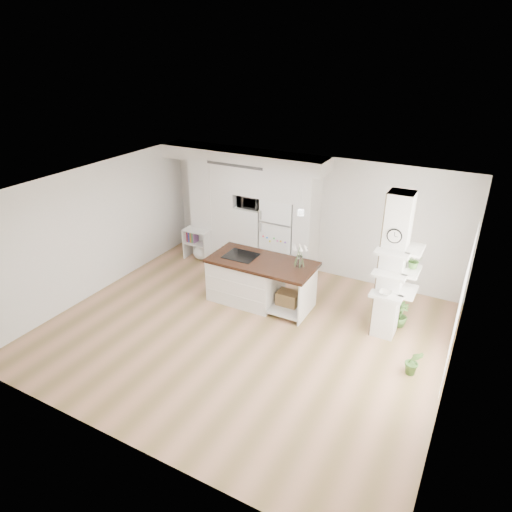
% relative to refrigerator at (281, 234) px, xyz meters
% --- Properties ---
extents(floor, '(7.00, 6.00, 0.01)m').
position_rel_refrigerator_xyz_m(floor, '(0.53, -2.68, -0.88)').
color(floor, tan).
rests_on(floor, ground).
extents(room, '(7.04, 6.04, 2.72)m').
position_rel_refrigerator_xyz_m(room, '(0.53, -2.68, 0.98)').
color(room, white).
rests_on(room, ground).
extents(cabinet_wall, '(4.00, 0.71, 2.70)m').
position_rel_refrigerator_xyz_m(cabinet_wall, '(-0.92, -0.01, 0.63)').
color(cabinet_wall, white).
rests_on(cabinet_wall, floor).
extents(refrigerator, '(0.78, 0.69, 1.75)m').
position_rel_refrigerator_xyz_m(refrigerator, '(0.00, 0.00, 0.00)').
color(refrigerator, white).
rests_on(refrigerator, floor).
extents(column, '(0.69, 0.90, 2.70)m').
position_rel_refrigerator_xyz_m(column, '(2.90, -1.55, 0.48)').
color(column, silver).
rests_on(column, floor).
extents(window, '(0.00, 2.40, 2.40)m').
position_rel_refrigerator_xyz_m(window, '(4.00, -2.38, 0.62)').
color(window, white).
rests_on(window, room).
extents(pendant_light, '(0.12, 0.12, 0.10)m').
position_rel_refrigerator_xyz_m(pendant_light, '(2.23, -2.53, 1.24)').
color(pendant_light, white).
rests_on(pendant_light, room).
extents(kitchen_island, '(2.13, 1.02, 1.53)m').
position_rel_refrigerator_xyz_m(kitchen_island, '(0.10, -1.59, -0.38)').
color(kitchen_island, white).
rests_on(kitchen_island, floor).
extents(bookshelf, '(0.65, 0.38, 0.77)m').
position_rel_refrigerator_xyz_m(bookshelf, '(-1.99, -0.46, -0.54)').
color(bookshelf, white).
rests_on(bookshelf, floor).
extents(floor_plant_a, '(0.29, 0.24, 0.49)m').
position_rel_refrigerator_xyz_m(floor_plant_a, '(3.52, -2.42, -0.63)').
color(floor_plant_a, '#3E692A').
rests_on(floor_plant_a, floor).
extents(floor_plant_b, '(0.34, 0.34, 0.50)m').
position_rel_refrigerator_xyz_m(floor_plant_b, '(3.02, -1.10, -0.63)').
color(floor_plant_b, '#3E692A').
rests_on(floor_plant_b, floor).
extents(microwave, '(0.54, 0.37, 0.30)m').
position_rel_refrigerator_xyz_m(microwave, '(-0.75, -0.06, 0.69)').
color(microwave, '#2D2D2D').
rests_on(microwave, cabinet_wall).
extents(shelf_plant, '(0.27, 0.23, 0.30)m').
position_rel_refrigerator_xyz_m(shelf_plant, '(3.15, -1.38, 0.65)').
color(shelf_plant, '#3E692A').
rests_on(shelf_plant, column).
extents(decor_bowl, '(0.22, 0.22, 0.05)m').
position_rel_refrigerator_xyz_m(decor_bowl, '(2.82, -1.78, 0.13)').
color(decor_bowl, white).
rests_on(decor_bowl, column).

